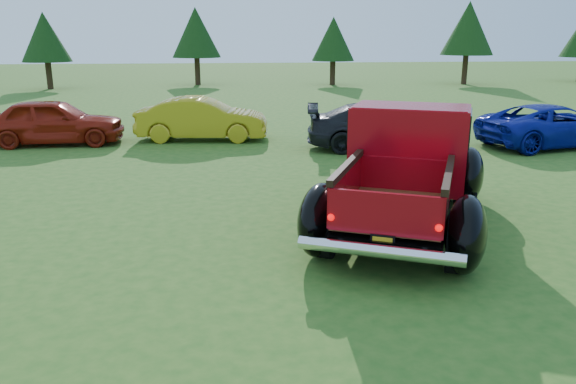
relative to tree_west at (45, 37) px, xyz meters
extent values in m
plane|color=#295819|center=(12.00, -29.00, -3.11)|extent=(120.00, 120.00, 0.00)
cylinder|color=#332114|center=(0.00, 0.00, -2.28)|extent=(0.36, 0.36, 1.66)
cone|color=black|center=(0.00, 0.00, 0.02)|extent=(2.94, 2.94, 2.94)
cylinder|color=#332114|center=(9.00, 2.00, -2.21)|extent=(0.36, 0.36, 1.80)
cone|color=black|center=(9.00, 2.00, 0.29)|extent=(3.20, 3.20, 3.20)
cylinder|color=#332114|center=(18.00, 1.00, -2.32)|extent=(0.36, 0.36, 1.58)
cone|color=black|center=(18.00, 1.00, -0.12)|extent=(2.82, 2.82, 2.82)
cylinder|color=#332114|center=(27.00, 0.50, -2.14)|extent=(0.36, 0.36, 1.94)
cone|color=black|center=(27.00, 0.50, 0.56)|extent=(3.46, 3.46, 3.46)
cylinder|color=black|center=(12.29, -28.76, -2.66)|extent=(0.62, 0.94, 0.91)
cylinder|color=black|center=(14.04, -29.54, -2.66)|extent=(0.62, 0.94, 0.91)
cylinder|color=black|center=(13.77, -25.45, -2.66)|extent=(0.62, 0.94, 0.91)
cylinder|color=black|center=(15.52, -26.24, -2.66)|extent=(0.62, 0.94, 0.91)
cube|color=black|center=(13.93, -27.44, -2.60)|extent=(3.62, 5.50, 0.23)
cube|color=#990812|center=(14.69, -25.74, -2.14)|extent=(2.45, 2.34, 0.70)
cube|color=silver|center=(15.05, -24.95, -2.15)|extent=(1.68, 0.80, 0.57)
cube|color=#990812|center=(14.09, -27.08, -1.75)|extent=(2.37, 2.01, 1.47)
cube|color=black|center=(14.09, -27.08, -1.35)|extent=(2.37, 1.93, 0.57)
cube|color=#990812|center=(14.09, -27.08, -1.05)|extent=(2.24, 1.87, 0.09)
cube|color=brown|center=(13.35, -28.74, -2.41)|extent=(2.32, 2.69, 0.06)
cube|color=#990812|center=(12.65, -28.42, -2.11)|extent=(0.98, 2.09, 0.59)
cube|color=#990812|center=(14.05, -29.05, -2.11)|extent=(0.98, 2.09, 0.59)
cube|color=#990812|center=(13.81, -27.70, -2.11)|extent=(1.42, 0.68, 0.59)
cube|color=#990812|center=(12.89, -29.77, -2.11)|extent=(1.42, 0.69, 0.59)
cube|color=black|center=(12.65, -28.42, -1.76)|extent=(1.02, 2.11, 0.10)
cube|color=black|center=(14.05, -29.05, -1.76)|extent=(1.02, 2.11, 0.10)
ellipsoid|color=black|center=(12.18, -28.71, -2.52)|extent=(0.97, 1.31, 1.00)
ellipsoid|color=black|center=(14.15, -29.59, -2.52)|extent=(0.97, 1.31, 1.00)
ellipsoid|color=black|center=(13.66, -25.40, -2.52)|extent=(0.97, 1.31, 1.00)
ellipsoid|color=black|center=(15.63, -26.28, -2.52)|extent=(0.97, 1.31, 1.00)
cube|color=black|center=(12.92, -27.06, -2.74)|extent=(1.30, 2.32, 0.07)
cube|color=black|center=(14.89, -27.94, -2.74)|extent=(1.30, 2.32, 0.07)
cylinder|color=silver|center=(12.77, -30.03, -2.54)|extent=(2.09, 1.07, 0.18)
cube|color=black|center=(12.87, -29.81, -2.49)|extent=(0.32, 0.16, 0.17)
cube|color=gold|center=(12.86, -29.82, -2.49)|extent=(0.25, 0.12, 0.11)
sphere|color=#CC0505|center=(12.21, -29.50, -2.23)|extent=(0.10, 0.10, 0.10)
sphere|color=#CC0505|center=(13.53, -30.10, -2.23)|extent=(0.10, 0.10, 0.10)
imported|color=maroon|center=(5.50, -18.79, -2.40)|extent=(4.22, 1.78, 1.43)
imported|color=#B69918|center=(10.05, -18.55, -2.43)|extent=(4.27, 1.84, 1.37)
imported|color=black|center=(15.50, -20.72, -2.43)|extent=(4.89, 2.59, 1.35)
imported|color=#0D1790|center=(20.70, -20.81, -2.47)|extent=(4.91, 2.96, 1.27)
camera|label=1|loc=(10.81, -36.76, 0.22)|focal=35.00mm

